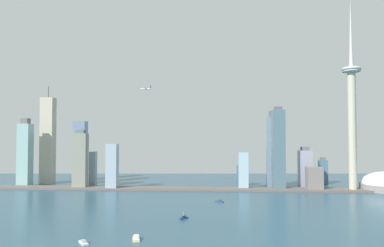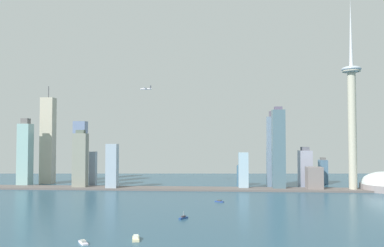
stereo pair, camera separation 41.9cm
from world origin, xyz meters
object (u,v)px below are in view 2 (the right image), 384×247
at_px(skyscraper_1, 112,167).
at_px(skyscraper_6, 274,150).
at_px(skyscraper_4, 305,168).
at_px(skyscraper_8, 279,149).
at_px(skyscraper_0, 243,171).
at_px(skyscraper_3, 93,169).
at_px(boat_3, 136,238).
at_px(skyscraper_10, 25,154).
at_px(skyscraper_12, 80,153).
at_px(skyscraper_9, 48,140).
at_px(skyscraper_11, 80,160).
at_px(boat_0, 219,201).
at_px(boat_4, 183,218).
at_px(airplane, 146,89).
at_px(observation_tower, 352,106).
at_px(skyscraper_5, 314,179).
at_px(boat_2, 83,242).
at_px(skyscraper_7, 241,176).
at_px(skyscraper_2, 323,171).

relative_size(skyscraper_1, skyscraper_6, 0.57).
relative_size(skyscraper_4, skyscraper_8, 0.51).
xyz_separation_m(skyscraper_0, skyscraper_3, (-291.07, 23.93, -0.01)).
distance_m(skyscraper_3, boat_3, 414.48).
relative_size(skyscraper_10, skyscraper_12, 1.03).
relative_size(skyscraper_3, skyscraper_6, 0.46).
bearing_deg(skyscraper_6, skyscraper_9, 177.34).
height_order(skyscraper_11, boat_0, skyscraper_11).
height_order(skyscraper_8, boat_3, skyscraper_8).
distance_m(skyscraper_0, skyscraper_10, 426.77).
distance_m(boat_4, airplane, 332.35).
relative_size(skyscraper_0, skyscraper_3, 1.00).
height_order(skyscraper_4, skyscraper_12, skyscraper_12).
height_order(observation_tower, skyscraper_5, observation_tower).
relative_size(skyscraper_4, boat_2, 4.90).
xyz_separation_m(observation_tower, skyscraper_3, (-485.25, 33.49, -118.31)).
xyz_separation_m(skyscraper_3, skyscraper_11, (-13.95, -32.06, 18.89)).
bearing_deg(skyscraper_9, skyscraper_5, -7.72).
relative_size(skyscraper_0, skyscraper_6, 0.46).
height_order(skyscraper_3, skyscraper_4, skyscraper_4).
height_order(skyscraper_5, airplane, airplane).
bearing_deg(skyscraper_8, skyscraper_3, 175.75).
height_order(observation_tower, skyscraper_9, observation_tower).
xyz_separation_m(skyscraper_0, boat_2, (-169.19, -369.28, -32.71)).
distance_m(skyscraper_3, skyscraper_12, 56.82).
distance_m(skyscraper_0, skyscraper_3, 292.06).
bearing_deg(skyscraper_12, skyscraper_9, 172.85).
xyz_separation_m(skyscraper_6, airplane, (-243.92, -43.16, 117.29)).
distance_m(observation_tower, skyscraper_4, 145.61).
distance_m(observation_tower, boat_2, 533.14).
xyz_separation_m(observation_tower, boat_3, (-318.85, -344.75, -150.54)).
xyz_separation_m(skyscraper_5, boat_0, (-172.10, -132.72, -19.96)).
xyz_separation_m(skyscraper_7, skyscraper_11, (-304.50, -56.60, 32.48)).
xyz_separation_m(skyscraper_5, skyscraper_10, (-551.86, 25.41, 42.09)).
xyz_separation_m(skyscraper_2, boat_0, (-214.74, -230.98, -24.50)).
relative_size(skyscraper_3, skyscraper_8, 0.45).
height_order(skyscraper_2, skyscraper_10, skyscraper_10).
xyz_separation_m(boat_0, boat_2, (-123.53, -228.23, 0.08)).
xyz_separation_m(skyscraper_4, boat_0, (-167.28, -181.83, -35.31)).
relative_size(skyscraper_1, boat_2, 5.31).
bearing_deg(boat_4, boat_2, -176.15).
relative_size(skyscraper_7, skyscraper_10, 0.30).
relative_size(skyscraper_0, airplane, 2.85).
bearing_deg(skyscraper_8, skyscraper_10, 177.71).
distance_m(skyscraper_2, skyscraper_10, 600.13).
height_order(skyscraper_10, boat_0, skyscraper_10).
distance_m(skyscraper_1, skyscraper_7, 250.79).
distance_m(skyscraper_1, skyscraper_10, 188.29).
distance_m(boat_0, boat_3, 227.43).
distance_m(skyscraper_6, skyscraper_10, 487.82).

